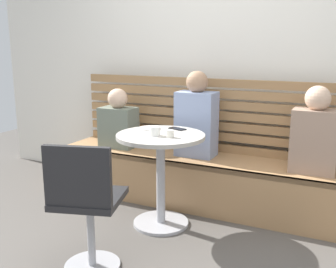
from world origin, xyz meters
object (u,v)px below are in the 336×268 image
(phone_on_table, at_px, (177,129))
(cup_ceramic_white, at_px, (155,131))
(booth_bench, at_px, (201,180))
(cup_espresso_small, at_px, (170,134))
(white_chair, at_px, (86,203))
(person_child_middle, at_px, (118,122))
(cafe_table, at_px, (161,162))
(person_adult, at_px, (196,118))
(person_child_left, at_px, (315,135))
(plate_small, at_px, (150,128))

(phone_on_table, bearing_deg, cup_ceramic_white, -173.74)
(booth_bench, distance_m, phone_on_table, 0.61)
(booth_bench, relative_size, cup_espresso_small, 48.21)
(white_chair, distance_m, person_child_middle, 1.49)
(cup_espresso_small, bearing_deg, person_child_middle, 144.49)
(cafe_table, relative_size, cup_espresso_small, 13.21)
(booth_bench, xyz_separation_m, person_adult, (-0.06, 0.03, 0.55))
(booth_bench, distance_m, cup_ceramic_white, 0.82)
(booth_bench, relative_size, person_child_left, 4.03)
(booth_bench, xyz_separation_m, phone_on_table, (-0.10, -0.31, 0.52))
(person_child_middle, bearing_deg, cup_espresso_small, -35.51)
(cup_ceramic_white, xyz_separation_m, phone_on_table, (0.06, 0.28, -0.03))
(white_chair, xyz_separation_m, person_child_left, (1.16, 1.32, 0.27))
(cafe_table, height_order, plate_small, plate_small)
(person_child_left, xyz_separation_m, cup_ceramic_white, (-1.08, -0.57, 0.04))
(white_chair, bearing_deg, cup_espresso_small, 73.94)
(cafe_table, xyz_separation_m, phone_on_table, (0.04, 0.22, 0.23))
(person_adult, relative_size, plate_small, 4.40)
(person_child_left, height_order, plate_small, person_child_left)
(person_adult, bearing_deg, person_child_middle, -177.83)
(person_adult, height_order, plate_small, person_adult)
(person_child_middle, bearing_deg, white_chair, -65.33)
(cup_espresso_small, bearing_deg, phone_on_table, 103.92)
(cup_espresso_small, relative_size, phone_on_table, 0.40)
(booth_bench, xyz_separation_m, person_child_left, (0.93, -0.02, 0.52))
(person_child_left, relative_size, cup_ceramic_white, 8.37)
(person_adult, relative_size, cup_ceramic_white, 9.36)
(person_child_left, distance_m, person_child_middle, 1.78)
(person_adult, relative_size, phone_on_table, 5.35)
(person_adult, distance_m, phone_on_table, 0.34)
(cafe_table, xyz_separation_m, person_child_left, (1.06, 0.51, 0.22))
(cup_ceramic_white, bearing_deg, person_child_middle, 139.93)
(person_adult, distance_m, plate_small, 0.49)
(person_child_middle, bearing_deg, cafe_table, -36.21)
(booth_bench, height_order, cup_ceramic_white, cup_ceramic_white)
(person_child_left, bearing_deg, person_adult, 177.32)
(phone_on_table, bearing_deg, cup_espresso_small, -148.31)
(person_child_left, height_order, phone_on_table, person_child_left)
(booth_bench, height_order, plate_small, plate_small)
(person_adult, bearing_deg, booth_bench, -23.52)
(person_adult, distance_m, person_child_left, 0.99)
(white_chair, bearing_deg, plate_small, 93.88)
(person_child_left, bearing_deg, cup_espresso_small, -148.83)
(phone_on_table, bearing_deg, person_child_left, -56.44)
(booth_bench, bearing_deg, cafe_table, -104.48)
(booth_bench, relative_size, white_chair, 3.18)
(person_child_middle, xyz_separation_m, plate_small, (0.55, -0.39, 0.06))
(white_chair, relative_size, person_adult, 1.14)
(booth_bench, bearing_deg, cup_ceramic_white, -104.57)
(white_chair, bearing_deg, booth_bench, 79.86)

